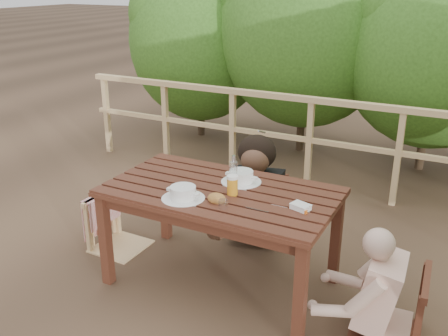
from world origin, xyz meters
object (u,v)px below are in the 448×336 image
at_px(soup_near, 183,193).
at_px(bread_roll, 217,199).
at_px(woman, 261,155).
at_px(butter_tub, 301,208).
at_px(soup_far, 241,177).
at_px(beer_glass, 232,186).
at_px(chair_far, 259,183).
at_px(diner_right, 401,253).
at_px(tumbler, 223,205).
at_px(bottle, 234,171).
at_px(table, 221,238).
at_px(chair_left, 117,202).
at_px(chair_right, 393,274).

relative_size(soup_near, bread_roll, 2.29).
height_order(woman, butter_tub, woman).
height_order(soup_far, beer_glass, beer_glass).
bearing_deg(chair_far, soup_near, -105.87).
xyz_separation_m(chair_far, soup_near, (-0.07, -1.13, 0.33)).
distance_m(diner_right, soup_near, 1.42).
xyz_separation_m(bread_roll, tumbler, (0.08, -0.06, -0.00)).
distance_m(bottle, butter_tub, 0.59).
bearing_deg(butter_tub, bread_roll, -147.82).
xyz_separation_m(table, bread_roll, (0.08, -0.20, 0.41)).
xyz_separation_m(chair_left, beer_glass, (1.11, -0.11, 0.40)).
bearing_deg(bottle, diner_right, -7.12).
bearing_deg(bottle, table, -116.44).
xyz_separation_m(soup_far, bread_roll, (0.01, -0.39, -0.01)).
distance_m(chair_far, woman, 0.26).
bearing_deg(soup_near, butter_tub, 14.45).
bearing_deg(woman, soup_near, 74.19).
bearing_deg(tumbler, soup_near, 177.97).
relative_size(woman, bread_roll, 11.21).
distance_m(chair_right, woman, 1.63).
distance_m(table, chair_far, 0.89).
xyz_separation_m(chair_far, tumbler, (0.24, -1.14, 0.32)).
bearing_deg(chair_right, chair_left, -95.95).
xyz_separation_m(chair_right, butter_tub, (-0.61, -0.01, 0.32)).
height_order(soup_near, beer_glass, beer_glass).
xyz_separation_m(chair_far, diner_right, (1.32, -0.93, 0.14)).
height_order(diner_right, beer_glass, diner_right).
bearing_deg(bread_roll, diner_right, 7.50).
bearing_deg(chair_far, bread_roll, -94.00).
distance_m(beer_glass, tumbler, 0.23).
relative_size(diner_right, bread_roll, 9.44).
relative_size(chair_left, beer_glass, 5.62).
bearing_deg(soup_near, soup_far, 63.31).
distance_m(table, chair_right, 1.22).
distance_m(table, beer_glass, 0.46).
xyz_separation_m(beer_glass, tumbler, (0.04, -0.22, -0.04)).
bearing_deg(chair_left, beer_glass, -94.58).
xyz_separation_m(diner_right, tumbler, (-1.09, -0.22, 0.17)).
bearing_deg(woman, chair_far, 77.77).
xyz_separation_m(soup_far, bottle, (-0.02, -0.09, 0.07)).
bearing_deg(chair_left, soup_far, -82.43).
xyz_separation_m(table, soup_far, (0.07, 0.19, 0.42)).
bearing_deg(bread_roll, chair_far, 98.23).
bearing_deg(chair_right, bottle, -100.35).
bearing_deg(woman, diner_right, 132.19).
bearing_deg(table, soup_far, 69.66).
relative_size(table, chair_far, 1.74).
relative_size(soup_near, tumbler, 4.15).
distance_m(table, woman, 0.97).
relative_size(woman, diner_right, 1.19).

